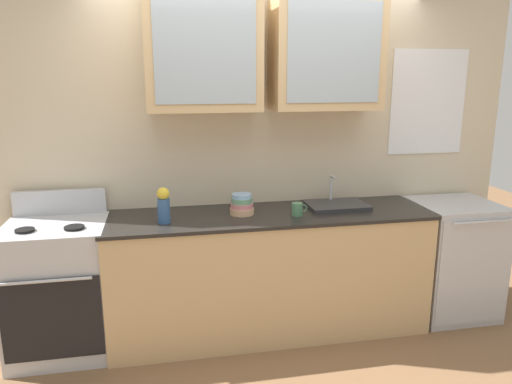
{
  "coord_description": "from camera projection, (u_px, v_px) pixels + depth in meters",
  "views": [
    {
      "loc": [
        -0.77,
        -3.35,
        1.93
      ],
      "look_at": [
        -0.1,
        0.0,
        1.1
      ],
      "focal_mm": 34.06,
      "sensor_mm": 36.0,
      "label": 1
    }
  ],
  "objects": [
    {
      "name": "counter",
      "position": [
        269.0,
        272.0,
        3.68
      ],
      "size": [
        2.39,
        0.66,
        0.94
      ],
      "color": "tan",
      "rests_on": "ground_plane"
    },
    {
      "name": "cup_near_sink",
      "position": [
        298.0,
        209.0,
        3.51
      ],
      "size": [
        0.11,
        0.08,
        0.09
      ],
      "color": "#4C7F59",
      "rests_on": "counter"
    },
    {
      "name": "stove_range",
      "position": [
        60.0,
        288.0,
        3.39
      ],
      "size": [
        0.68,
        0.64,
        1.12
      ],
      "color": "silver",
      "rests_on": "ground_plane"
    },
    {
      "name": "bowl_stack",
      "position": [
        242.0,
        205.0,
        3.54
      ],
      "size": [
        0.18,
        0.18,
        0.15
      ],
      "color": "#E0AD7F",
      "rests_on": "counter"
    },
    {
      "name": "dishwasher",
      "position": [
        452.0,
        258.0,
        3.97
      ],
      "size": [
        0.63,
        0.64,
        0.94
      ],
      "color": "silver",
      "rests_on": "ground_plane"
    },
    {
      "name": "back_wall_unit",
      "position": [
        262.0,
        123.0,
        3.72
      ],
      "size": [
        4.1,
        0.46,
        2.7
      ],
      "color": "beige",
      "rests_on": "ground_plane"
    },
    {
      "name": "sink_faucet",
      "position": [
        336.0,
        205.0,
        3.74
      ],
      "size": [
        0.45,
        0.32,
        0.23
      ],
      "color": "#2D2D30",
      "rests_on": "counter"
    },
    {
      "name": "vase",
      "position": [
        164.0,
        205.0,
        3.31
      ],
      "size": [
        0.09,
        0.09,
        0.25
      ],
      "color": "#33598C",
      "rests_on": "counter"
    },
    {
      "name": "ground_plane",
      "position": [
        269.0,
        328.0,
        3.79
      ],
      "size": [
        10.0,
        10.0,
        0.0
      ],
      "primitive_type": "plane",
      "color": "brown"
    }
  ]
}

